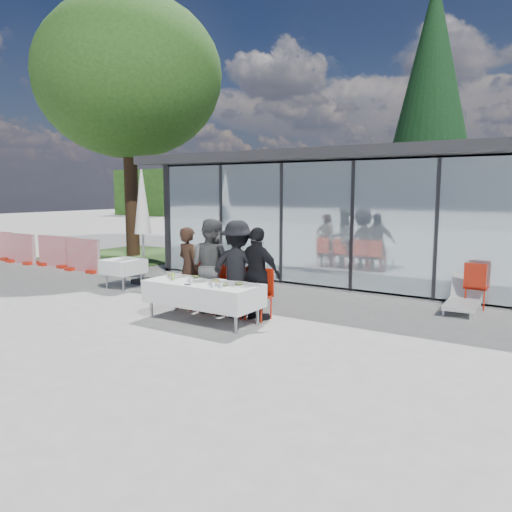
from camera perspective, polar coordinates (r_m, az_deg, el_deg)
The scene contains 28 objects.
ground at distance 9.40m, azimuth -4.60°, elevation -7.69°, with size 90.00×90.00×0.00m, color #9D9B95.
pavilion at distance 15.76m, azimuth 20.00°, elevation 5.94°, with size 14.80×8.80×3.44m.
treeline at distance 35.99m, azimuth 20.88°, elevation 6.65°, with size 62.50×2.00×4.40m.
dining_table at distance 9.47m, azimuth -6.09°, elevation -4.25°, with size 2.26×0.96×0.75m.
diner_a at distance 10.45m, azimuth -7.69°, elevation -1.39°, with size 0.62×0.62×1.71m, color #301E15.
diner_chair_a at distance 10.59m, azimuth -7.27°, elevation -3.01°, with size 0.44×0.44×0.97m.
diner_b at distance 10.07m, azimuth -5.17°, elevation -1.13°, with size 0.93×0.93×1.91m, color #545454.
diner_chair_b at distance 10.23m, azimuth -4.76°, elevation -3.35°, with size 0.44×0.44×0.97m.
diner_c at distance 9.69m, azimuth -2.13°, elevation -1.50°, with size 1.22×1.22×1.89m, color black.
diner_chair_c at distance 9.85m, azimuth -1.75°, elevation -3.75°, with size 0.44×0.44×0.97m.
diner_d at distance 9.44m, azimuth 0.18°, elevation -2.07°, with size 1.04×1.04×1.78m, color black.
diner_chair_d at distance 9.60m, azimuth 0.53°, elevation -4.05°, with size 0.44×0.44×0.97m.
plate_a at distance 10.13m, azimuth -9.68°, elevation -2.17°, with size 0.25×0.25×0.07m.
plate_b at distance 9.82m, azimuth -6.96°, elevation -2.42°, with size 0.25×0.25×0.07m.
plate_c at distance 9.36m, azimuth -4.66°, elevation -2.88°, with size 0.25×0.25×0.07m.
plate_d at distance 9.03m, azimuth -1.98°, elevation -3.25°, with size 0.25×0.25×0.07m.
plate_extra at distance 8.96m, azimuth -3.69°, elevation -3.35°, with size 0.25×0.25×0.07m.
juice_bottle at distance 9.70m, azimuth -9.47°, elevation -2.32°, with size 0.06×0.06×0.14m, color #92C652.
drinking_glasses at distance 9.03m, azimuth -5.49°, elevation -3.13°, with size 0.84×0.20×0.10m.
folded_eyeglasses at distance 9.19m, azimuth -7.82°, elevation -3.25°, with size 0.14×0.03×0.01m, color black.
spare_table_left at distance 12.98m, azimuth -14.90°, elevation -1.18°, with size 0.86×0.86×0.74m.
spare_chair_b at distance 11.34m, azimuth 23.83°, elevation -2.90°, with size 0.47×0.47×0.97m.
market_umbrella at distance 13.39m, azimuth -12.87°, elevation 5.24°, with size 0.50×0.50×3.00m.
construction_barriers at distance 19.37m, azimuth -26.29°, elevation 0.76°, with size 9.40×0.60×1.00m.
lounger at distance 11.13m, azimuth 22.64°, elevation -4.48°, with size 0.66×1.36×0.72m.
deciduous_tree at distance 19.67m, azimuth -14.46°, elevation 19.11°, with size 7.04×6.40×9.38m.
conifer_tree at distance 21.10m, azimuth 19.41°, elevation 16.75°, with size 4.00×4.00×10.50m.
grass_patch at distance 19.41m, azimuth -13.83°, elevation 0.07°, with size 5.00×5.00×0.02m, color #385926.
Camera 1 is at (5.53, -7.19, 2.47)m, focal length 35.00 mm.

